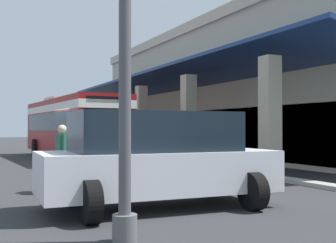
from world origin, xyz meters
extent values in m
plane|color=#2D2D30|center=(0.00, 8.00, 0.00)|extent=(120.00, 120.00, 0.00)
cube|color=#9E998E|center=(-2.76, 4.29, 0.06)|extent=(34.09, 0.50, 0.12)
cube|color=#B2A88E|center=(-2.76, 13.99, 3.64)|extent=(28.41, 13.24, 7.28)
cube|color=#C0B59A|center=(-2.76, 13.99, 7.58)|extent=(28.71, 13.54, 0.60)
cube|color=#B2A88E|center=(-14.12, 4.45, 2.00)|extent=(0.55, 0.55, 4.00)
cube|color=#B2A88E|center=(-8.44, 4.45, 2.00)|extent=(0.55, 0.55, 4.00)
cube|color=#B2A88E|center=(-2.76, 4.45, 2.00)|extent=(0.55, 0.55, 4.00)
cube|color=#B2A88E|center=(2.92, 4.45, 2.00)|extent=(0.55, 0.55, 4.00)
cube|color=#B2A88E|center=(8.61, 4.45, 2.00)|extent=(0.55, 0.55, 4.00)
cube|color=navy|center=(-2.76, 5.78, 4.35)|extent=(28.41, 3.16, 0.82)
cube|color=#19232D|center=(-2.76, 7.42, 1.40)|extent=(23.86, 0.08, 2.40)
cube|color=maroon|center=(-2.87, 0.56, 1.73)|extent=(11.11, 3.09, 2.75)
cube|color=silver|center=(-2.87, 0.56, 2.65)|extent=(11.13, 3.11, 0.36)
cube|color=#19232D|center=(-3.17, 0.54, 1.95)|extent=(9.36, 3.03, 0.90)
cube|color=#19232D|center=(2.60, 0.83, 1.85)|extent=(0.17, 2.24, 1.20)
cube|color=black|center=(2.61, 0.83, 2.82)|extent=(0.16, 1.94, 0.28)
cube|color=black|center=(2.73, 0.83, 0.45)|extent=(0.32, 2.45, 0.24)
cube|color=silver|center=(2.60, 1.72, 0.75)|extent=(0.07, 0.24, 0.16)
cube|color=silver|center=(2.69, -0.06, 0.75)|extent=(0.07, 0.24, 0.16)
cube|color=silver|center=(-4.36, 0.48, 3.22)|extent=(2.48, 1.90, 0.24)
cylinder|color=black|center=(0.70, 2.01, 0.50)|extent=(1.00, 0.30, 1.00)
cylinder|color=black|center=(0.82, -0.54, 0.50)|extent=(1.00, 0.30, 1.00)
cylinder|color=black|center=(-6.01, 1.68, 0.50)|extent=(1.00, 0.30, 1.00)
cylinder|color=black|center=(-5.88, -0.87, 0.50)|extent=(1.00, 0.30, 1.00)
cube|color=silver|center=(11.92, -1.03, 0.75)|extent=(2.16, 4.88, 0.84)
cube|color=#19232D|center=(11.91, -1.13, 1.57)|extent=(1.86, 3.34, 0.80)
cylinder|color=black|center=(11.01, 0.64, 0.38)|extent=(0.76, 0.26, 0.76)
cylinder|color=black|center=(12.96, 0.55, 0.38)|extent=(0.76, 0.26, 0.76)
cylinder|color=black|center=(10.87, -2.62, 0.38)|extent=(0.76, 0.26, 0.76)
cylinder|color=black|center=(12.82, -2.71, 0.38)|extent=(0.76, 0.26, 0.76)
cylinder|color=#38383D|center=(9.06, -2.56, 0.43)|extent=(0.16, 0.16, 0.85)
cylinder|color=#38383D|center=(8.86, -2.23, 0.43)|extent=(0.16, 0.16, 0.85)
cube|color=#26664C|center=(8.96, -2.39, 1.17)|extent=(0.51, 0.25, 0.64)
sphere|color=beige|center=(8.96, -2.39, 1.61)|extent=(0.23, 0.23, 0.23)
cylinder|color=#26664C|center=(9.26, -2.42, 1.20)|extent=(0.09, 0.09, 0.58)
cylinder|color=#26664C|center=(8.66, -2.37, 1.20)|extent=(0.09, 0.09, 0.58)
cube|color=#4C4742|center=(-11.96, 5.73, 0.31)|extent=(0.91, 0.91, 0.62)
cylinder|color=#332319|center=(-11.96, 5.73, 0.63)|extent=(0.77, 0.77, 0.02)
cylinder|color=brown|center=(-11.96, 5.73, 1.51)|extent=(0.16, 0.16, 1.78)
ellipsoid|color=#1E6028|center=(-11.44, 5.63, 2.65)|extent=(1.09, 0.41, 0.16)
ellipsoid|color=#1E6028|center=(-11.86, 6.08, 2.45)|extent=(0.41, 0.77, 0.16)
ellipsoid|color=#1E6028|center=(-12.47, 5.61, 2.50)|extent=(1.05, 0.43, 0.19)
ellipsoid|color=#1E6028|center=(-12.01, 5.32, 2.50)|extent=(0.31, 0.84, 0.14)
cylinder|color=#59595B|center=(14.15, -2.57, 0.20)|extent=(0.36, 0.36, 0.40)
camera|label=1|loc=(20.08, -4.69, 1.65)|focal=46.57mm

